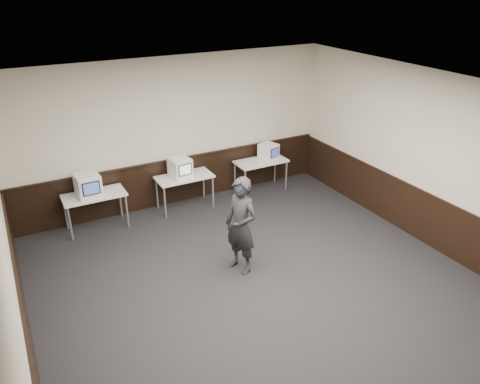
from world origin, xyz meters
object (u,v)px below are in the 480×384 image
at_px(desk_center, 184,179).
at_px(emac_right, 269,151).
at_px(desk_left, 94,198).
at_px(desk_right, 261,163).
at_px(emac_left, 88,185).
at_px(emac_center, 180,167).
at_px(person, 241,226).

bearing_deg(desk_center, emac_right, 0.59).
bearing_deg(desk_center, desk_left, 180.00).
relative_size(desk_right, emac_left, 2.36).
bearing_deg(emac_center, emac_left, 173.80).
bearing_deg(desk_center, person, -90.75).
bearing_deg(emac_right, desk_right, 168.51).
bearing_deg(desk_right, desk_left, 180.00).
bearing_deg(emac_left, emac_right, -3.38).
xyz_separation_m(desk_left, emac_left, (-0.09, -0.02, 0.29)).
bearing_deg(emac_left, desk_left, 7.91).
height_order(desk_right, emac_left, emac_left).
bearing_deg(emac_right, person, -146.45).
bearing_deg(desk_right, desk_center, 180.00).
bearing_deg(emac_center, emac_right, -7.55).
relative_size(desk_center, emac_center, 2.49).
bearing_deg(desk_right, person, -126.41).
xyz_separation_m(desk_center, emac_center, (-0.07, 0.02, 0.28)).
distance_m(desk_left, person, 3.22).
height_order(desk_center, emac_right, emac_right).
bearing_deg(desk_left, emac_right, 0.31).
bearing_deg(emac_left, desk_right, -3.68).
xyz_separation_m(desk_right, emac_center, (-1.97, 0.02, 0.28)).
relative_size(desk_center, desk_right, 1.00).
distance_m(desk_center, emac_left, 2.01).
bearing_deg(desk_center, emac_center, 160.19).
relative_size(emac_center, emac_right, 1.03).
height_order(desk_left, emac_right, emac_right).
relative_size(emac_left, emac_right, 1.08).
bearing_deg(desk_center, desk_right, 0.00).
height_order(desk_center, emac_left, emac_left).
relative_size(desk_left, emac_center, 2.49).
xyz_separation_m(desk_right, emac_right, (0.21, 0.02, 0.25)).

